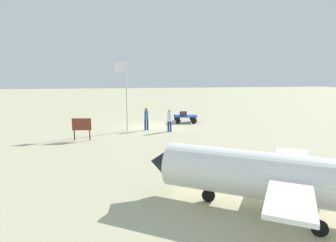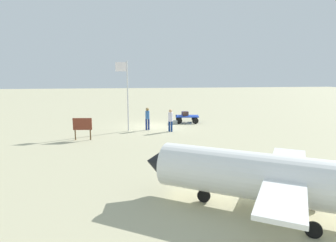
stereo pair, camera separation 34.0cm
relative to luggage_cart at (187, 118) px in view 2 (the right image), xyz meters
The scene contains 10 objects.
ground_plane 3.24m from the luggage_cart, 23.56° to the left, with size 120.00×120.00×0.00m, color #B6B08A.
luggage_cart is the anchor object (origin of this frame).
suitcase_dark 0.40m from the luggage_cart, 38.83° to the left, with size 0.49×0.38×0.36m.
suitcase_maroon 0.54m from the luggage_cart, 80.80° to the right, with size 0.58×0.43×0.31m.
suitcase_grey 1.41m from the luggage_cart, 28.07° to the left, with size 0.55×0.41×0.32m.
worker_lead 4.16m from the luggage_cart, 61.56° to the left, with size 0.47×0.47×1.65m.
worker_trailing 4.60m from the luggage_cart, 37.86° to the left, with size 0.41×0.41×1.71m.
airplane_near 16.80m from the luggage_cart, 87.57° to the left, with size 8.15×6.02×3.10m.
flagpole 6.51m from the luggage_cart, 30.20° to the left, with size 0.89×0.15×5.15m.
signboard 9.74m from the luggage_cart, 34.88° to the left, with size 1.21×0.18×1.43m.
Camera 2 is at (2.09, 23.31, 4.31)m, focal length 31.17 mm.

